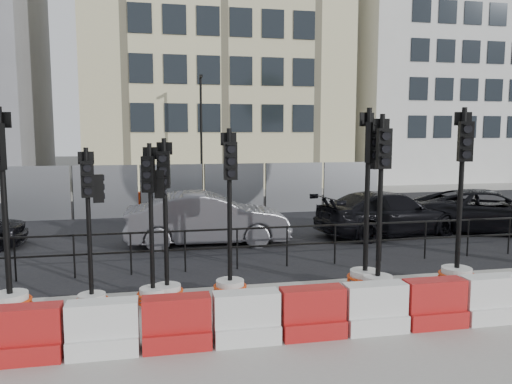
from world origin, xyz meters
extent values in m
plane|color=#51514C|center=(0.00, 0.00, 0.00)|extent=(120.00, 120.00, 0.00)
cube|color=gray|center=(0.00, -3.00, 0.01)|extent=(40.00, 6.00, 0.02)
cube|color=black|center=(0.00, 7.00, 0.01)|extent=(40.00, 14.00, 0.03)
cube|color=gray|center=(0.00, 16.00, 0.01)|extent=(40.00, 4.00, 0.02)
cube|color=#BFB58C|center=(2.00, 22.00, 9.00)|extent=(15.00, 10.00, 18.00)
cube|color=silver|center=(17.00, 22.00, 8.00)|extent=(12.00, 9.00, 16.00)
cylinder|color=black|center=(-4.80, 1.20, 0.50)|extent=(0.04, 0.04, 1.00)
cylinder|color=black|center=(-3.60, 1.20, 0.50)|extent=(0.04, 0.04, 1.00)
cylinder|color=black|center=(-2.40, 1.20, 0.50)|extent=(0.04, 0.04, 1.00)
cylinder|color=black|center=(-1.20, 1.20, 0.50)|extent=(0.04, 0.04, 1.00)
cylinder|color=black|center=(0.00, 1.20, 0.50)|extent=(0.04, 0.04, 1.00)
cylinder|color=black|center=(1.20, 1.20, 0.50)|extent=(0.04, 0.04, 1.00)
cylinder|color=black|center=(2.40, 1.20, 0.50)|extent=(0.04, 0.04, 1.00)
cylinder|color=black|center=(3.60, 1.20, 0.50)|extent=(0.04, 0.04, 1.00)
cylinder|color=black|center=(4.80, 1.20, 0.50)|extent=(0.04, 0.04, 1.00)
cylinder|color=black|center=(6.00, 1.20, 0.50)|extent=(0.04, 0.04, 1.00)
cylinder|color=black|center=(7.20, 1.20, 0.50)|extent=(0.04, 0.04, 1.00)
cube|color=black|center=(0.00, 1.20, 0.98)|extent=(18.00, 0.04, 0.04)
cube|color=black|center=(0.00, 1.20, 0.55)|extent=(18.00, 0.04, 0.04)
cube|color=gray|center=(-6.00, 9.00, 1.00)|extent=(2.30, 0.05, 2.00)
cylinder|color=black|center=(-7.15, 9.00, 1.00)|extent=(0.05, 0.05, 2.00)
cube|color=gray|center=(-3.60, 9.00, 1.00)|extent=(2.30, 0.05, 2.00)
cylinder|color=black|center=(-4.75, 9.00, 1.00)|extent=(0.05, 0.05, 2.00)
cube|color=gray|center=(-1.20, 9.00, 1.00)|extent=(2.30, 0.05, 2.00)
cylinder|color=black|center=(-2.35, 9.00, 1.00)|extent=(0.05, 0.05, 2.00)
cube|color=gray|center=(1.20, 9.00, 1.00)|extent=(2.30, 0.05, 2.00)
cylinder|color=black|center=(0.05, 9.00, 1.00)|extent=(0.05, 0.05, 2.00)
cube|color=gray|center=(3.60, 9.00, 1.00)|extent=(2.30, 0.05, 2.00)
cylinder|color=black|center=(2.45, 9.00, 1.00)|extent=(0.05, 0.05, 2.00)
cube|color=gray|center=(6.00, 9.00, 1.00)|extent=(2.30, 0.05, 2.00)
cylinder|color=black|center=(4.85, 9.00, 1.00)|extent=(0.05, 0.05, 2.00)
cube|color=#E33D0F|center=(-4.00, 10.50, 0.40)|extent=(1.00, 0.40, 0.80)
cube|color=#E33D0F|center=(-2.00, 10.50, 0.40)|extent=(1.00, 0.40, 0.80)
cube|color=#E33D0F|center=(0.00, 10.50, 0.40)|extent=(1.00, 0.40, 0.80)
cube|color=#E33D0F|center=(2.00, 10.50, 0.40)|extent=(1.00, 0.40, 0.80)
cylinder|color=black|center=(0.50, 15.00, 3.00)|extent=(0.12, 0.12, 6.00)
cube|color=black|center=(0.50, 14.75, 5.90)|extent=(0.12, 0.50, 0.12)
cube|color=#B6270E|center=(-3.67, -2.80, 0.15)|extent=(1.00, 0.50, 0.30)
cube|color=#B6270E|center=(-3.67, -2.80, 0.55)|extent=(1.00, 0.35, 0.50)
cube|color=silver|center=(-2.62, -2.80, 0.15)|extent=(1.00, 0.50, 0.30)
cube|color=silver|center=(-2.62, -2.80, 0.55)|extent=(1.00, 0.35, 0.50)
cube|color=#B6270E|center=(-1.57, -2.80, 0.15)|extent=(1.00, 0.50, 0.30)
cube|color=#B6270E|center=(-1.57, -2.80, 0.55)|extent=(1.00, 0.35, 0.50)
cube|color=silver|center=(-0.52, -2.80, 0.15)|extent=(1.00, 0.50, 0.30)
cube|color=silver|center=(-0.52, -2.80, 0.55)|extent=(1.00, 0.35, 0.50)
cube|color=#B6270E|center=(0.53, -2.80, 0.15)|extent=(1.00, 0.50, 0.30)
cube|color=#B6270E|center=(0.53, -2.80, 0.55)|extent=(1.00, 0.35, 0.50)
cube|color=silver|center=(1.58, -2.80, 0.15)|extent=(1.00, 0.50, 0.30)
cube|color=silver|center=(1.58, -2.80, 0.55)|extent=(1.00, 0.35, 0.50)
cube|color=#B6270E|center=(2.62, -2.80, 0.15)|extent=(1.00, 0.50, 0.30)
cube|color=#B6270E|center=(2.62, -2.80, 0.55)|extent=(1.00, 0.35, 0.50)
cube|color=silver|center=(3.68, -2.80, 0.15)|extent=(1.00, 0.50, 0.30)
cube|color=silver|center=(3.68, -2.80, 0.55)|extent=(1.00, 0.35, 0.50)
cylinder|color=silver|center=(-4.35, -0.96, 0.22)|extent=(0.59, 0.59, 0.44)
torus|color=red|center=(-4.35, -0.96, 0.13)|extent=(0.71, 0.71, 0.05)
torus|color=red|center=(-4.35, -0.96, 0.22)|extent=(0.71, 0.71, 0.05)
torus|color=red|center=(-4.35, -0.96, 0.31)|extent=(0.71, 0.71, 0.05)
cylinder|color=black|center=(-4.35, -0.96, 1.98)|extent=(0.10, 0.10, 3.30)
cube|color=black|center=(-4.32, -0.90, 3.41)|extent=(0.32, 0.14, 0.26)
cylinder|color=silver|center=(-2.99, -1.03, 0.18)|extent=(0.48, 0.48, 0.36)
torus|color=red|center=(-2.99, -1.03, 0.11)|extent=(0.58, 0.58, 0.04)
torus|color=red|center=(-2.99, -1.03, 0.18)|extent=(0.58, 0.58, 0.04)
torus|color=red|center=(-2.99, -1.03, 0.25)|extent=(0.58, 0.58, 0.04)
cylinder|color=black|center=(-2.99, -1.03, 1.61)|extent=(0.08, 0.08, 2.68)
cube|color=black|center=(-2.97, -1.14, 2.41)|extent=(0.23, 0.16, 0.62)
cylinder|color=black|center=(-2.95, -1.21, 2.21)|extent=(0.14, 0.07, 0.13)
cylinder|color=black|center=(-2.95, -1.21, 2.41)|extent=(0.14, 0.07, 0.13)
cylinder|color=black|center=(-2.95, -1.21, 2.60)|extent=(0.14, 0.07, 0.13)
cube|color=black|center=(-3.00, -0.98, 2.77)|extent=(0.27, 0.07, 0.21)
cube|color=black|center=(-2.81, -1.00, 2.23)|extent=(0.20, 0.15, 0.49)
cylinder|color=silver|center=(-1.66, -0.83, 0.19)|extent=(0.51, 0.51, 0.38)
torus|color=red|center=(-1.66, -0.83, 0.11)|extent=(0.61, 0.61, 0.05)
torus|color=red|center=(-1.66, -0.83, 0.19)|extent=(0.61, 0.61, 0.05)
torus|color=red|center=(-1.66, -0.83, 0.26)|extent=(0.61, 0.61, 0.05)
cylinder|color=black|center=(-1.66, -0.83, 1.69)|extent=(0.08, 0.08, 2.82)
cube|color=black|center=(-1.68, -0.94, 2.54)|extent=(0.24, 0.17, 0.66)
cylinder|color=black|center=(-1.69, -1.01, 2.33)|extent=(0.15, 0.07, 0.14)
cylinder|color=black|center=(-1.69, -1.01, 2.54)|extent=(0.15, 0.07, 0.14)
cylinder|color=black|center=(-1.69, -1.01, 2.74)|extent=(0.15, 0.07, 0.14)
cube|color=black|center=(-1.65, -0.77, 2.91)|extent=(0.28, 0.07, 0.23)
cylinder|color=silver|center=(-1.92, -0.92, 0.18)|extent=(0.49, 0.49, 0.37)
torus|color=red|center=(-1.92, -0.92, 0.11)|extent=(0.59, 0.59, 0.05)
torus|color=red|center=(-1.92, -0.92, 0.18)|extent=(0.59, 0.59, 0.05)
torus|color=red|center=(-1.92, -0.92, 0.26)|extent=(0.59, 0.59, 0.05)
cylinder|color=black|center=(-1.92, -0.92, 1.64)|extent=(0.08, 0.08, 2.74)
cube|color=black|center=(-1.95, -1.03, 2.46)|extent=(0.25, 0.18, 0.64)
cylinder|color=black|center=(-1.97, -1.10, 2.26)|extent=(0.14, 0.08, 0.14)
cylinder|color=black|center=(-1.97, -1.10, 2.46)|extent=(0.14, 0.08, 0.14)
cylinder|color=black|center=(-1.97, -1.10, 2.67)|extent=(0.14, 0.08, 0.14)
cube|color=black|center=(-1.91, -0.87, 2.83)|extent=(0.27, 0.10, 0.22)
cube|color=black|center=(-1.75, -0.97, 2.28)|extent=(0.21, 0.17, 0.50)
cylinder|color=silver|center=(-0.48, -0.83, 0.20)|extent=(0.54, 0.54, 0.40)
torus|color=red|center=(-0.48, -0.83, 0.12)|extent=(0.65, 0.65, 0.05)
torus|color=red|center=(-0.48, -0.83, 0.20)|extent=(0.65, 0.65, 0.05)
torus|color=red|center=(-0.48, -0.83, 0.28)|extent=(0.65, 0.65, 0.05)
cylinder|color=black|center=(-0.48, -0.83, 1.79)|extent=(0.09, 0.09, 2.98)
cube|color=black|center=(-0.47, -0.95, 2.68)|extent=(0.24, 0.15, 0.70)
cylinder|color=black|center=(-0.47, -1.03, 2.46)|extent=(0.15, 0.06, 0.15)
cylinder|color=black|center=(-0.47, -1.03, 2.68)|extent=(0.15, 0.06, 0.15)
cylinder|color=black|center=(-0.47, -1.03, 2.90)|extent=(0.15, 0.06, 0.15)
cube|color=black|center=(-0.48, -0.77, 3.08)|extent=(0.30, 0.04, 0.24)
cylinder|color=silver|center=(2.26, -0.88, 0.22)|extent=(0.60, 0.60, 0.45)
torus|color=red|center=(2.26, -0.88, 0.13)|extent=(0.72, 0.72, 0.06)
torus|color=red|center=(2.26, -0.88, 0.22)|extent=(0.72, 0.72, 0.06)
torus|color=red|center=(2.26, -0.88, 0.31)|extent=(0.72, 0.72, 0.06)
cylinder|color=black|center=(2.26, -0.88, 2.00)|extent=(0.10, 0.10, 3.34)
cube|color=black|center=(2.30, -1.01, 3.01)|extent=(0.30, 0.22, 0.78)
cylinder|color=black|center=(2.32, -1.09, 2.76)|extent=(0.18, 0.10, 0.17)
cylinder|color=black|center=(2.32, -1.09, 3.01)|extent=(0.18, 0.10, 0.17)
cylinder|color=black|center=(2.32, -1.09, 3.25)|extent=(0.18, 0.10, 0.17)
cube|color=black|center=(2.24, -0.82, 3.45)|extent=(0.33, 0.12, 0.27)
cube|color=black|center=(2.47, -0.82, 2.78)|extent=(0.25, 0.20, 0.61)
cylinder|color=silver|center=(2.37, -1.23, 0.21)|extent=(0.58, 0.58, 0.43)
torus|color=red|center=(2.37, -1.23, 0.13)|extent=(0.70, 0.70, 0.05)
torus|color=red|center=(2.37, -1.23, 0.21)|extent=(0.70, 0.70, 0.05)
torus|color=red|center=(2.37, -1.23, 0.30)|extent=(0.70, 0.70, 0.05)
cylinder|color=black|center=(2.37, -1.23, 1.93)|extent=(0.10, 0.10, 3.22)
cube|color=black|center=(2.36, -1.36, 2.90)|extent=(0.27, 0.18, 0.75)
cylinder|color=black|center=(2.35, -1.45, 2.66)|extent=(0.17, 0.07, 0.16)
cylinder|color=black|center=(2.35, -1.45, 2.90)|extent=(0.17, 0.07, 0.16)
cylinder|color=black|center=(2.35, -1.45, 3.14)|extent=(0.17, 0.07, 0.16)
cube|color=black|center=(2.37, -1.17, 3.33)|extent=(0.32, 0.06, 0.26)
cylinder|color=silver|center=(4.18, -1.07, 0.22)|extent=(0.60, 0.60, 0.45)
torus|color=red|center=(4.18, -1.07, 0.13)|extent=(0.73, 0.73, 0.06)
torus|color=red|center=(4.18, -1.07, 0.22)|extent=(0.73, 0.73, 0.06)
torus|color=red|center=(4.18, -1.07, 0.31)|extent=(0.73, 0.73, 0.06)
cylinder|color=black|center=(4.18, -1.07, 2.01)|extent=(0.10, 0.10, 3.36)
cube|color=black|center=(4.15, -1.20, 3.02)|extent=(0.30, 0.22, 0.78)
cylinder|color=black|center=(4.13, -1.29, 2.78)|extent=(0.18, 0.10, 0.17)
cylinder|color=black|center=(4.13, -1.29, 3.02)|extent=(0.18, 0.10, 0.17)
cylinder|color=black|center=(4.13, -1.29, 3.27)|extent=(0.18, 0.10, 0.17)
cube|color=black|center=(4.20, -1.01, 3.47)|extent=(0.33, 0.12, 0.27)
imported|color=#4F4F54|center=(-0.39, 3.97, 0.75)|extent=(1.87, 4.67, 1.51)
imported|color=black|center=(5.28, 4.15, 0.69)|extent=(3.54, 5.40, 1.38)
imported|color=black|center=(8.70, 3.93, 0.69)|extent=(6.05, 6.68, 1.37)
camera|label=1|loc=(-1.85, -9.99, 3.21)|focal=35.00mm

